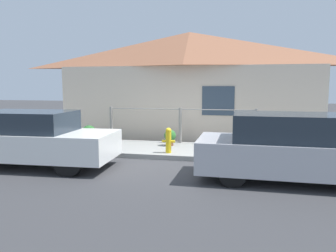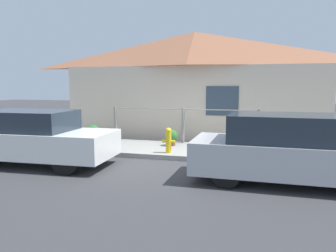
# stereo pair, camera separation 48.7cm
# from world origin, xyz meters

# --- Properties ---
(ground_plane) EXTENTS (60.00, 60.00, 0.00)m
(ground_plane) POSITION_xyz_m (0.00, 0.00, 0.00)
(ground_plane) COLOR #38383A
(sidewalk) EXTENTS (24.00, 2.17, 0.13)m
(sidewalk) POSITION_xyz_m (0.00, 1.08, 0.07)
(sidewalk) COLOR gray
(sidewalk) RESTS_ON ground_plane
(house) EXTENTS (9.77, 2.23, 4.00)m
(house) POSITION_xyz_m (0.00, 3.88, 3.15)
(house) COLOR beige
(house) RESTS_ON ground_plane
(fence) EXTENTS (4.90, 0.10, 1.16)m
(fence) POSITION_xyz_m (0.00, 2.02, 0.77)
(fence) COLOR gray
(fence) RESTS_ON sidewalk
(car_left) EXTENTS (4.10, 1.76, 1.39)m
(car_left) POSITION_xyz_m (-3.17, -1.34, 0.70)
(car_left) COLOR white
(car_left) RESTS_ON ground_plane
(car_right) EXTENTS (4.08, 1.71, 1.43)m
(car_right) POSITION_xyz_m (2.98, -1.34, 0.70)
(car_right) COLOR #B7B7BC
(car_right) RESTS_ON ground_plane
(fire_hydrant) EXTENTS (0.37, 0.17, 0.71)m
(fire_hydrant) POSITION_xyz_m (-0.05, 0.36, 0.51)
(fire_hydrant) COLOR yellow
(fire_hydrant) RESTS_ON sidewalk
(potted_plant_near_hydrant) EXTENTS (0.37, 0.37, 0.51)m
(potted_plant_near_hydrant) POSITION_xyz_m (-0.22, 1.43, 0.42)
(potted_plant_near_hydrant) COLOR brown
(potted_plant_near_hydrant) RESTS_ON sidewalk
(potted_plant_by_fence) EXTENTS (0.49, 0.49, 0.59)m
(potted_plant_by_fence) POSITION_xyz_m (-2.92, 1.34, 0.46)
(potted_plant_by_fence) COLOR brown
(potted_plant_by_fence) RESTS_ON sidewalk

